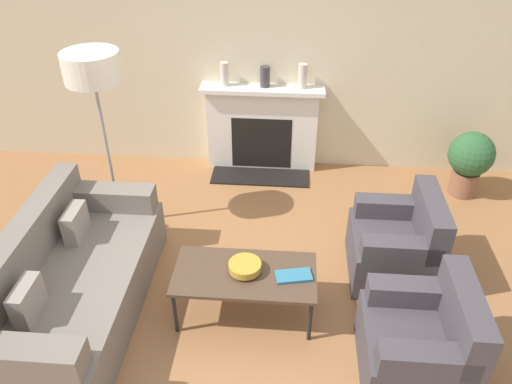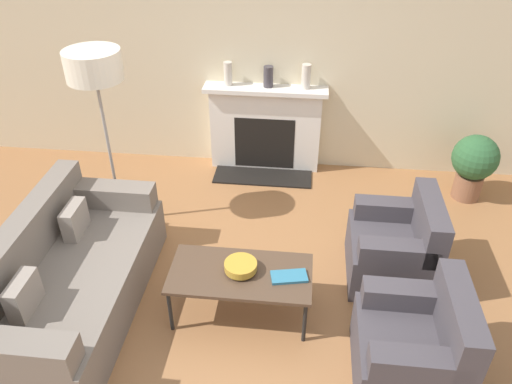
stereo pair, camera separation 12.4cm
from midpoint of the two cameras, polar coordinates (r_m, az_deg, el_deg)
name	(u,v)px [view 1 (the left image)]	position (r m, az deg, el deg)	size (l,w,h in m)	color
ground_plane	(247,299)	(4.50, -1.84, -12.16)	(18.00, 18.00, 0.00)	#99663D
wall_back	(266,48)	(5.80, 0.51, 16.11)	(18.00, 0.06, 2.90)	beige
fireplace	(262,129)	(6.03, 0.10, 7.18)	(1.43, 0.59, 1.05)	silver
couch	(71,284)	(4.47, -21.13, -9.74)	(0.96, 2.03, 0.86)	slate
armchair_near	(420,343)	(3.93, 17.37, -16.15)	(0.73, 0.79, 0.84)	#423D42
armchair_far	(397,245)	(4.69, 15.07, -5.86)	(0.73, 0.79, 0.84)	#423D42
coffee_table	(245,276)	(4.10, -2.19, -9.54)	(1.16, 0.58, 0.45)	#4C3828
bowl	(244,266)	(4.06, -2.22, -8.51)	(0.27, 0.27, 0.09)	#BC8E2D
book	(294,276)	(4.04, 3.43, -9.55)	(0.31, 0.20, 0.02)	teal
floor_lamp	(93,77)	(4.76, -18.81, 12.29)	(0.51, 0.51, 1.85)	gray
mantel_vase_left	(224,74)	(5.81, -4.25, 13.30)	(0.10, 0.10, 0.27)	beige
mantel_vase_center_left	(265,77)	(5.77, 0.41, 13.06)	(0.11, 0.11, 0.24)	#3D383D
mantel_vase_center_right	(303,76)	(5.75, 4.72, 13.08)	(0.10, 0.10, 0.28)	beige
potted_plant	(470,159)	(5.99, 22.71, 3.46)	(0.50, 0.50, 0.77)	brown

